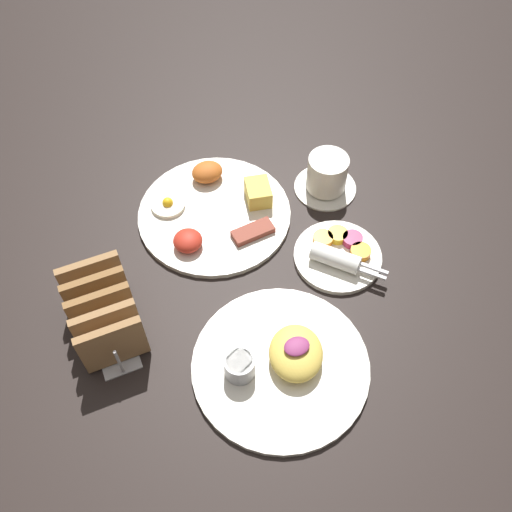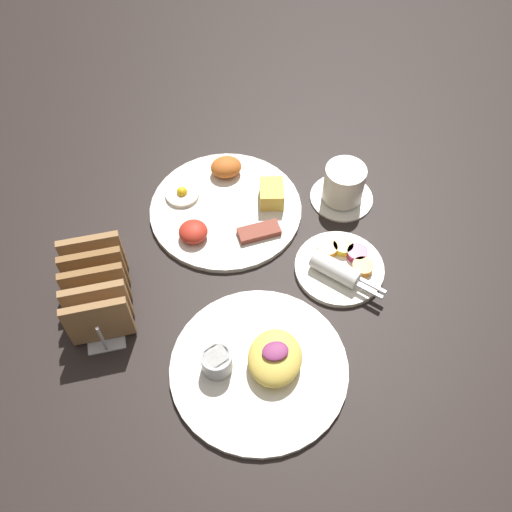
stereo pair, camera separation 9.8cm
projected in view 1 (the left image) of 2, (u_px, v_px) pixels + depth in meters
The scene contains 6 objects.
ground_plane at pixel (232, 287), 0.98m from camera, with size 3.00×3.00×0.00m, color black.
plate_breakfast at pixel (215, 210), 1.06m from camera, with size 0.28×0.28×0.05m.
plate_condiments at pixel (338, 254), 1.00m from camera, with size 0.16×0.17×0.04m.
plate_foreground at pixel (281, 362), 0.88m from camera, with size 0.28×0.28×0.06m.
toast_rack at pixel (103, 313), 0.89m from camera, with size 0.10×0.18×0.10m.
coffee_cup at pixel (327, 175), 1.08m from camera, with size 0.12×0.12×0.08m.
Camera 1 is at (-0.17, -0.50, 0.83)m, focal length 40.00 mm.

